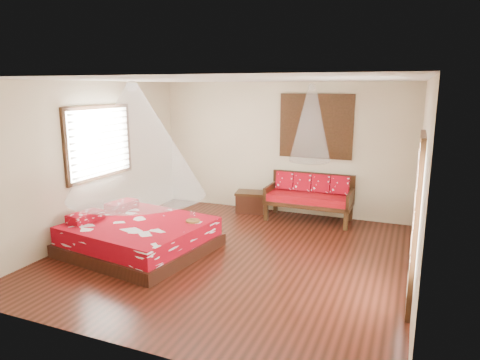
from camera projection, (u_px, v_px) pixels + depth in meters
name	position (u px, v px, depth m)	size (l,w,h in m)	color
room	(231.00, 171.00, 6.70)	(5.54, 5.54, 2.84)	black
bed	(139.00, 236.00, 7.15)	(2.42, 2.25, 0.64)	black
daybed	(310.00, 195.00, 8.77)	(1.73, 0.77, 0.94)	black
storage_chest	(251.00, 202.00, 9.38)	(0.73, 0.59, 0.45)	black
shutter_panel	(316.00, 126.00, 8.78)	(1.52, 0.06, 1.32)	black
window_left	(100.00, 142.00, 7.82)	(0.10, 1.74, 1.34)	black
glazed_door	(415.00, 223.00, 5.22)	(0.08, 1.02, 2.16)	black
wine_tray	(193.00, 219.00, 7.09)	(0.23, 0.23, 0.19)	brown
mosquito_net_main	(135.00, 141.00, 6.80)	(2.23, 2.23, 1.80)	white
mosquito_net_daybed	(311.00, 123.00, 8.34)	(0.81, 0.81, 1.50)	white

